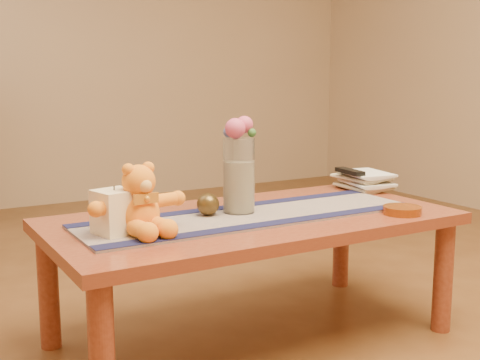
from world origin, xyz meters
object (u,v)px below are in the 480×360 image
glass_vase (239,175)px  book_bottom (348,189)px  pillar_candle (115,212)px  tv_remote (350,171)px  bronze_ball (208,204)px  amber_dish (402,210)px  teddy_bear (139,200)px

glass_vase → book_bottom: bearing=13.7°
pillar_candle → book_bottom: size_ratio=0.60×
tv_remote → bronze_ball: bearing=-163.3°
pillar_candle → book_bottom: 1.11m
bronze_ball → book_bottom: (0.74, 0.14, -0.04)m
bronze_ball → tv_remote: size_ratio=0.48×
pillar_candle → book_bottom: pillar_candle is taller
book_bottom → amber_dish: bearing=-102.2°
pillar_candle → bronze_ball: bearing=11.9°
teddy_bear → tv_remote: size_ratio=1.87×
glass_vase → amber_dish: size_ratio=1.94×
tv_remote → amber_dish: (-0.12, -0.43, -0.07)m
bronze_ball → amber_dish: (0.61, -0.29, -0.03)m
glass_vase → amber_dish: (0.50, -0.29, -0.12)m
tv_remote → amber_dish: size_ratio=1.19×
tv_remote → amber_dish: bearing=-99.4°
teddy_bear → tv_remote: teddy_bear is taller
pillar_candle → bronze_ball: size_ratio=1.73×
teddy_bear → amber_dish: teddy_bear is taller
glass_vase → tv_remote: 0.64m
book_bottom → amber_dish: (-0.12, -0.44, 0.00)m
pillar_candle → glass_vase: bearing=8.1°
pillar_candle → teddy_bear: bearing=-17.5°
tv_remote → amber_dish: 0.45m
amber_dish → bronze_ball: bearing=154.3°
book_bottom → amber_dish: amber_dish is taller
teddy_bear → pillar_candle: 0.08m
book_bottom → tv_remote: tv_remote is taller
bronze_ball → glass_vase: bearing=-3.7°
bronze_ball → amber_dish: bearing=-25.7°
tv_remote → pillar_candle: bearing=-162.8°
teddy_bear → book_bottom: size_ratio=1.34×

